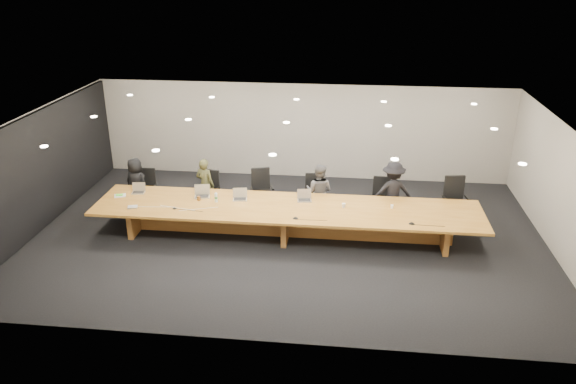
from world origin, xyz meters
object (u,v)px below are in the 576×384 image
person_b (205,185)px  water_bottle (216,198)px  mic_left (174,208)px  chair_far_left (146,188)px  laptop_c (240,195)px  paper_cup_far (392,207)px  person_a (136,183)px  laptop_b (202,192)px  chair_mid_left (262,191)px  laptop_d (304,196)px  av_box (133,207)px  paper_cup_near (344,205)px  mic_right (412,223)px  laptop_a (138,188)px  chair_left (209,191)px  chair_mid_right (314,195)px  conference_table (287,216)px  amber_mug (199,198)px  chair_far_right (456,201)px  person_d (393,192)px  chair_right (381,198)px  person_c (319,191)px

person_b → water_bottle: size_ratio=6.44×
mic_left → chair_far_left: bearing=127.2°
laptop_c → paper_cup_far: size_ratio=4.09×
chair_far_left → person_a: 0.30m
laptop_b → chair_mid_left: bearing=26.2°
laptop_d → mic_left: bearing=-173.1°
av_box → paper_cup_near: bearing=-9.5°
chair_mid_left → chair_far_left: bearing=162.6°
paper_cup_far → mic_right: (0.38, -0.79, -0.02)m
laptop_a → laptop_c: size_ratio=0.92×
laptop_a → mic_right: bearing=-16.8°
laptop_d → mic_left: laptop_d is taller
chair_left → chair_mid_right: (2.74, -0.02, 0.01)m
chair_far_left → laptop_a: size_ratio=3.25×
conference_table → laptop_a: bearing=173.6°
laptop_d → amber_mug: (-2.51, -0.24, -0.08)m
chair_far_right → laptop_a: chair_far_right is taller
person_d → av_box: 6.25m
chair_right → mic_right: bearing=-68.1°
person_c → mic_left: (-3.25, -1.51, 0.05)m
chair_left → amber_mug: size_ratio=10.48×
laptop_b → mic_right: 5.00m
mic_left → chair_right: bearing=19.8°
water_bottle → paper_cup_near: size_ratio=2.24×
chair_left → paper_cup_near: size_ratio=10.66×
person_a → laptop_a: size_ratio=4.39×
person_b → chair_far_left: bearing=14.1°
chair_mid_right → person_d: bearing=-8.7°
laptop_a → chair_far_right: bearing=-2.4°
chair_right → person_d: size_ratio=0.67×
laptop_b → paper_cup_far: laptop_b is taller
conference_table → paper_cup_far: 2.45m
laptop_b → amber_mug: 0.22m
conference_table → av_box: size_ratio=41.69×
water_bottle → mic_right: size_ratio=1.63×
chair_mid_left → laptop_a: size_ratio=3.67×
chair_far_right → person_d: (-1.54, -0.03, 0.18)m
chair_mid_left → person_c: person_c is taller
chair_far_left → person_d: size_ratio=0.65×
chair_mid_right → amber_mug: bearing=-161.8°
chair_left → paper_cup_far: size_ratio=12.69×
chair_mid_right → laptop_a: bearing=-173.2°
laptop_d → laptop_c: bearing=176.0°
person_c → laptop_a: size_ratio=4.57×
paper_cup_far → mic_left: paper_cup_far is taller
chair_mid_left → chair_mid_right: bearing=-18.9°
av_box → chair_right: bearing=1.0°
chair_far_left → person_d: person_d is taller
chair_far_right → person_a: 8.12m
chair_mid_left → water_bottle: 1.55m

